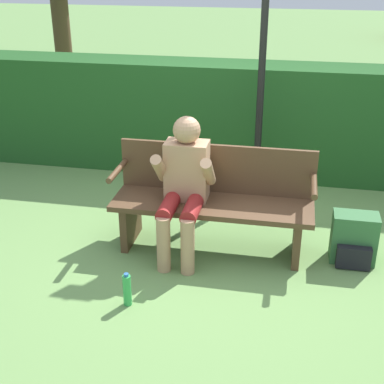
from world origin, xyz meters
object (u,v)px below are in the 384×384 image
at_px(backpack, 354,240).
at_px(water_bottle, 127,290).
at_px(park_bench, 213,199).
at_px(person_seated, 184,182).
at_px(signpost, 263,48).

height_order(backpack, water_bottle, backpack).
distance_m(park_bench, backpack, 1.19).
distance_m(park_bench, person_seated, 0.32).
relative_size(water_bottle, signpost, 0.10).
bearing_deg(water_bottle, backpack, 29.54).
bearing_deg(park_bench, backpack, -1.90).
relative_size(park_bench, water_bottle, 6.35).
relative_size(person_seated, signpost, 0.42).
xyz_separation_m(park_bench, signpost, (0.27, 1.14, 1.06)).
xyz_separation_m(water_bottle, signpost, (0.74, 2.11, 1.37)).
bearing_deg(backpack, water_bottle, -150.46).
bearing_deg(signpost, water_bottle, -109.36).
height_order(park_bench, person_seated, person_seated).
bearing_deg(park_bench, signpost, 76.63).
distance_m(water_bottle, signpost, 2.62).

